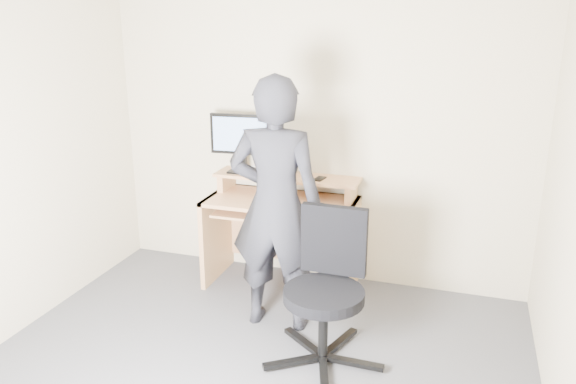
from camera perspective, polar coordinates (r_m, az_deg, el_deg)
The scene contains 12 objects.
back_wall at distance 4.60m, azimuth 2.84°, elevation 6.04°, with size 3.50×0.02×2.50m, color beige.
desk at distance 4.64m, azimuth -0.39°, elevation -2.85°, with size 1.20×0.60×0.91m.
monitor at distance 4.62m, azimuth -4.76°, elevation 5.49°, with size 0.52×0.15×0.49m.
external_drive at distance 4.60m, azimuth -1.56°, elevation 3.00°, with size 0.07×0.13×0.20m, color black.
travel_mug at distance 4.59m, azimuth -0.02°, elevation 2.73°, with size 0.07×0.07×0.16m, color #ADADB1.
smartphone at distance 4.49m, azimuth 3.22°, elevation 1.36°, with size 0.07×0.13×0.01m, color black.
charger at distance 4.56m, azimuth -2.07°, elevation 1.78°, with size 0.04×0.04×0.04m, color black.
headphones at distance 4.73m, azimuth -3.39°, elevation 2.23°, with size 0.16×0.16×0.02m, color silver.
keyboard at distance 4.44m, azimuth -0.53°, elevation -2.19°, with size 0.46×0.18×0.03m, color black.
mouse at distance 4.31m, azimuth 3.42°, elevation -1.38°, with size 0.10×0.06×0.04m, color black.
office_chair at distance 3.62m, azimuth 4.00°, elevation -9.19°, with size 0.74×0.78×0.98m.
person at distance 3.88m, azimuth -1.27°, elevation -1.38°, with size 0.66×0.43×1.81m, color black.
Camera 1 is at (1.17, -2.61, 2.15)m, focal length 35.00 mm.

